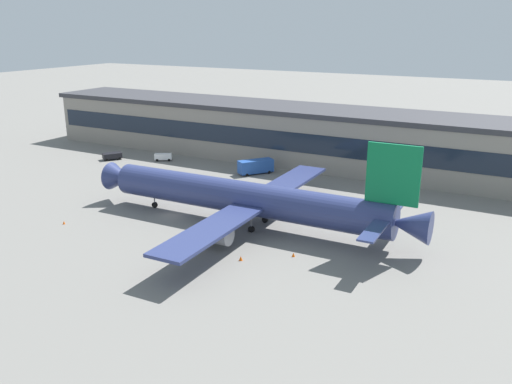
{
  "coord_description": "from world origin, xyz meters",
  "views": [
    {
      "loc": [
        58.88,
        -75.42,
        34.13
      ],
      "look_at": [
        14.43,
        5.75,
        5.0
      ],
      "focal_mm": 37.52,
      "sensor_mm": 36.0,
      "label": 1
    }
  ],
  "objects_px": {
    "fuel_truck": "(256,166)",
    "traffic_cone_1": "(241,258)",
    "traffic_cone_2": "(64,223)",
    "pushback_tractor": "(112,156)",
    "traffic_cone_0": "(293,255)",
    "airliner": "(250,199)",
    "follow_me_car": "(164,157)"
  },
  "relations": [
    {
      "from": "fuel_truck",
      "to": "traffic_cone_1",
      "type": "bearing_deg",
      "value": -64.07
    },
    {
      "from": "traffic_cone_2",
      "to": "pushback_tractor",
      "type": "bearing_deg",
      "value": 123.12
    },
    {
      "from": "traffic_cone_0",
      "to": "traffic_cone_2",
      "type": "bearing_deg",
      "value": -170.5
    },
    {
      "from": "airliner",
      "to": "pushback_tractor",
      "type": "xyz_separation_m",
      "value": [
        -55.64,
        24.78,
        -3.95
      ]
    },
    {
      "from": "airliner",
      "to": "traffic_cone_1",
      "type": "xyz_separation_m",
      "value": [
        5.99,
        -13.42,
        -4.64
      ]
    },
    {
      "from": "pushback_tractor",
      "to": "traffic_cone_0",
      "type": "xyz_separation_m",
      "value": [
        68.03,
        -33.1,
        -0.74
      ]
    },
    {
      "from": "pushback_tractor",
      "to": "follow_me_car",
      "type": "bearing_deg",
      "value": 23.56
    },
    {
      "from": "follow_me_car",
      "to": "traffic_cone_2",
      "type": "relative_size",
      "value": 8.34
    },
    {
      "from": "airliner",
      "to": "traffic_cone_0",
      "type": "xyz_separation_m",
      "value": [
        12.39,
        -8.33,
        -4.69
      ]
    },
    {
      "from": "pushback_tractor",
      "to": "traffic_cone_1",
      "type": "height_order",
      "value": "pushback_tractor"
    },
    {
      "from": "follow_me_car",
      "to": "airliner",
      "type": "bearing_deg",
      "value": -35.28
    },
    {
      "from": "pushback_tractor",
      "to": "traffic_cone_1",
      "type": "xyz_separation_m",
      "value": [
        61.63,
        -38.2,
        -0.69
      ]
    },
    {
      "from": "pushback_tractor",
      "to": "traffic_cone_2",
      "type": "xyz_separation_m",
      "value": [
        26.17,
        -40.11,
        -0.77
      ]
    },
    {
      "from": "airliner",
      "to": "follow_me_car",
      "type": "distance_m",
      "value": 52.68
    },
    {
      "from": "airliner",
      "to": "traffic_cone_0",
      "type": "height_order",
      "value": "airliner"
    },
    {
      "from": "airliner",
      "to": "fuel_truck",
      "type": "height_order",
      "value": "airliner"
    },
    {
      "from": "fuel_truck",
      "to": "traffic_cone_0",
      "type": "xyz_separation_m",
      "value": [
        27.93,
        -39.19,
        -1.57
      ]
    },
    {
      "from": "follow_me_car",
      "to": "traffic_cone_1",
      "type": "bearing_deg",
      "value": -41.84
    },
    {
      "from": "traffic_cone_0",
      "to": "follow_me_car",
      "type": "bearing_deg",
      "value": 145.03
    },
    {
      "from": "airliner",
      "to": "traffic_cone_2",
      "type": "bearing_deg",
      "value": -152.52
    },
    {
      "from": "pushback_tractor",
      "to": "traffic_cone_1",
      "type": "relative_size",
      "value": 7.57
    },
    {
      "from": "fuel_truck",
      "to": "traffic_cone_2",
      "type": "relative_size",
      "value": 14.92
    },
    {
      "from": "pushback_tractor",
      "to": "traffic_cone_0",
      "type": "height_order",
      "value": "pushback_tractor"
    },
    {
      "from": "fuel_truck",
      "to": "pushback_tractor",
      "type": "distance_m",
      "value": 40.57
    },
    {
      "from": "airliner",
      "to": "traffic_cone_1",
      "type": "bearing_deg",
      "value": -65.93
    },
    {
      "from": "airliner",
      "to": "traffic_cone_0",
      "type": "distance_m",
      "value": 15.65
    },
    {
      "from": "traffic_cone_0",
      "to": "traffic_cone_2",
      "type": "height_order",
      "value": "traffic_cone_0"
    },
    {
      "from": "traffic_cone_0",
      "to": "traffic_cone_1",
      "type": "distance_m",
      "value": 8.18
    },
    {
      "from": "pushback_tractor",
      "to": "traffic_cone_1",
      "type": "bearing_deg",
      "value": -31.79
    },
    {
      "from": "follow_me_car",
      "to": "pushback_tractor",
      "type": "height_order",
      "value": "follow_me_car"
    },
    {
      "from": "fuel_truck",
      "to": "traffic_cone_2",
      "type": "bearing_deg",
      "value": -106.78
    },
    {
      "from": "traffic_cone_2",
      "to": "follow_me_car",
      "type": "bearing_deg",
      "value": 106.38
    }
  ]
}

